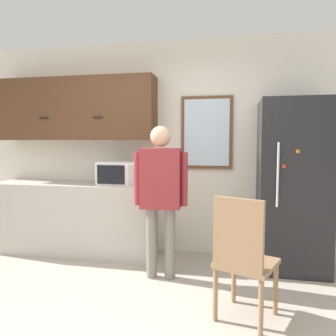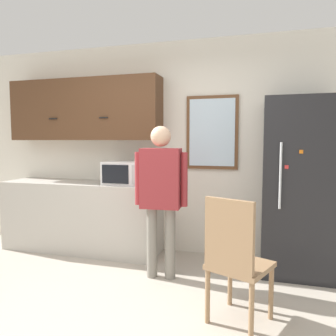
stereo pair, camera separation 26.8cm
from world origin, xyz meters
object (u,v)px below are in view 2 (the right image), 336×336
Objects in this scene: refrigerator at (298,187)px; chair at (235,257)px; person at (161,187)px; microwave at (125,173)px.

refrigerator reaches higher than chair.
person is 0.84× the size of refrigerator.
microwave is 0.26× the size of refrigerator.
person is 1.49m from refrigerator.
refrigerator reaches higher than person.
microwave is 2.03m from refrigerator.
person is 1.57× the size of chair.
person is 1.16m from chair.
chair is at bearing -114.50° from refrigerator.
microwave is 1.98m from chair.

